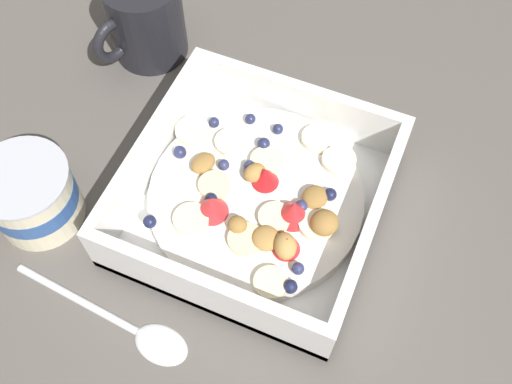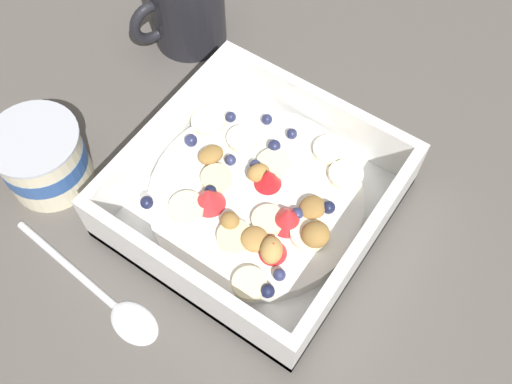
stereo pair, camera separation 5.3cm
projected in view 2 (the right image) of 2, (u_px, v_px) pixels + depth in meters
name	position (u px, v px, depth m)	size (l,w,h in m)	color
ground_plane	(260.00, 220.00, 0.55)	(2.40, 2.40, 0.00)	#56514C
fruit_bowl	(257.00, 198.00, 0.54)	(0.22, 0.22, 0.06)	white
spoon	(112.00, 303.00, 0.51)	(0.04, 0.17, 0.01)	silver
yogurt_cup	(43.00, 158.00, 0.54)	(0.08, 0.08, 0.07)	beige
coffee_mug	(186.00, 7.00, 0.63)	(0.11, 0.08, 0.09)	black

